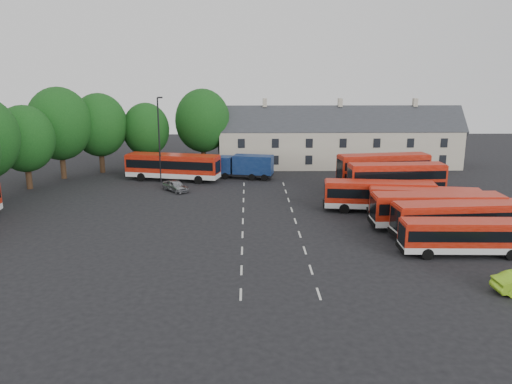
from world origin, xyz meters
The scene contains 15 objects.
ground centered at (0.00, 0.00, 0.00)m, with size 140.00×140.00×0.00m, color black.
lane_markings centered at (2.50, 2.00, 0.01)m, with size 5.15×33.80×0.01m.
treeline centered at (-20.74, 19.36, 6.68)m, with size 29.92×32.59×12.01m.
terrace_houses centered at (14.00, 30.00, 3.86)m, with size 35.70×7.13×10.06m.
bus_row_a centered at (17.22, -7.28, 1.67)m, with size 9.92×2.58×2.79m.
bus_row_b centered at (18.33, -3.46, 1.91)m, with size 11.41×3.44×3.18m.
bus_row_c centered at (17.43, -0.74, 1.97)m, with size 11.59×2.80×3.27m.
bus_row_d centered at (17.50, 2.74, 1.79)m, with size 10.76×4.09×2.97m.
bus_row_e centered at (13.76, 5.24, 1.86)m, with size 11.17×3.85×3.09m.
bus_dd_south centered at (16.56, 9.01, 2.41)m, with size 10.45×2.97×4.24m.
bus_dd_north centered at (16.49, 14.13, 2.51)m, with size 11.01×4.01×4.42m.
bus_north centered at (-9.23, 20.37, 2.07)m, with size 12.48×5.48×3.44m.
box_truck centered at (0.31, 21.41, 1.77)m, with size 7.53×3.80×3.15m.
silver_car centered at (-8.11, 14.37, 0.67)m, with size 1.59×3.95×1.35m, color #97989E.
lamppost centered at (-10.64, 19.34, 5.78)m, with size 0.75×0.37×10.83m.
Camera 1 is at (0.47, -43.42, 13.86)m, focal length 35.00 mm.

